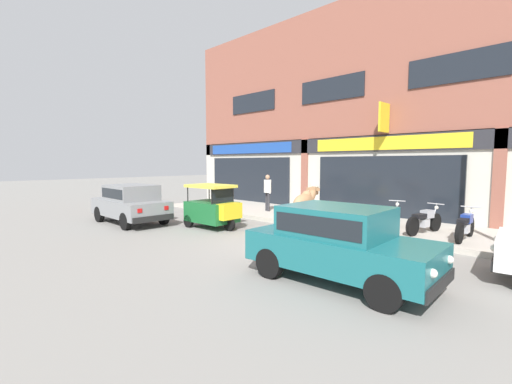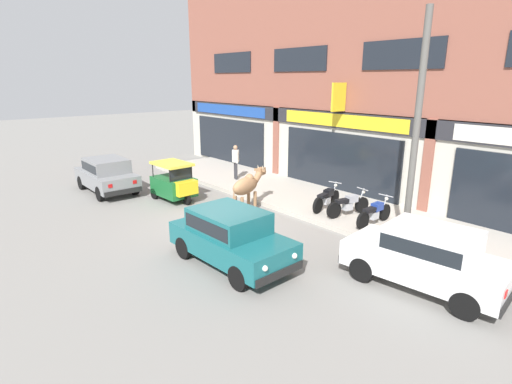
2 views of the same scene
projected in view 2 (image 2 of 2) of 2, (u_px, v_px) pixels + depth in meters
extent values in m
plane|color=gray|center=(226.00, 223.00, 13.44)|extent=(90.00, 90.00, 0.00)
cube|color=#B7AFA3|center=(308.00, 199.00, 15.94)|extent=(19.00, 3.70, 0.16)
cube|color=#8E5142|center=(350.00, 45.00, 15.65)|extent=(23.00, 0.55, 6.42)
cube|color=beige|center=(343.00, 152.00, 16.82)|extent=(23.00, 0.55, 3.40)
cube|color=#28282D|center=(340.00, 121.00, 16.25)|extent=(22.08, 0.08, 0.64)
cube|color=black|center=(229.00, 141.00, 22.34)|extent=(5.83, 0.10, 2.40)
cube|color=#1E479E|center=(228.00, 110.00, 21.87)|extent=(6.13, 0.05, 0.52)
cube|color=#8E5142|center=(276.00, 142.00, 19.45)|extent=(0.36, 0.12, 3.40)
cube|color=black|center=(338.00, 162.00, 16.71)|extent=(5.83, 0.10, 2.40)
cube|color=yellow|center=(340.00, 121.00, 16.24)|extent=(6.13, 0.05, 0.52)
cube|color=#8E5142|center=(427.00, 168.00, 13.82)|extent=(0.36, 0.12, 3.40)
cube|color=black|center=(232.00, 63.00, 20.97)|extent=(3.13, 0.06, 1.00)
cube|color=black|center=(299.00, 59.00, 17.38)|extent=(3.13, 0.06, 1.00)
cube|color=black|center=(401.00, 54.00, 13.80)|extent=(3.13, 0.06, 1.00)
cube|color=yellow|center=(339.00, 97.00, 15.61)|extent=(0.08, 0.80, 1.10)
ellipsoid|color=#936B47|center=(245.00, 186.00, 14.19)|extent=(0.93, 1.49, 0.60)
sphere|color=#936B47|center=(249.00, 178.00, 14.36)|extent=(0.32, 0.32, 0.32)
cylinder|color=#936B47|center=(249.00, 200.00, 14.80)|extent=(0.12, 0.12, 0.72)
cylinder|color=#936B47|center=(255.00, 201.00, 14.66)|extent=(0.12, 0.12, 0.72)
cylinder|color=#936B47|center=(235.00, 206.00, 14.09)|extent=(0.12, 0.12, 0.72)
cylinder|color=#936B47|center=(242.00, 207.00, 13.95)|extent=(0.12, 0.12, 0.72)
cylinder|color=#936B47|center=(257.00, 177.00, 14.83)|extent=(0.37, 0.52, 0.43)
cube|color=#936B47|center=(261.00, 171.00, 14.99)|extent=(0.32, 0.41, 0.26)
cube|color=brown|center=(263.00, 171.00, 15.15)|extent=(0.20, 0.18, 0.14)
cone|color=beige|center=(258.00, 167.00, 14.96)|extent=(0.09, 0.13, 0.19)
cone|color=beige|center=(263.00, 167.00, 14.86)|extent=(0.09, 0.13, 0.19)
cube|color=#936B47|center=(256.00, 170.00, 14.99)|extent=(0.15, 0.08, 0.10)
cube|color=#936B47|center=(263.00, 171.00, 14.83)|extent=(0.15, 0.08, 0.10)
cylinder|color=#936B47|center=(234.00, 197.00, 13.65)|extent=(0.09, 0.17, 0.60)
cylinder|color=black|center=(282.00, 259.00, 10.07)|extent=(0.61, 0.20, 0.60)
cylinder|color=black|center=(239.00, 278.00, 9.13)|extent=(0.61, 0.20, 0.60)
cylinder|color=black|center=(226.00, 234.00, 11.70)|extent=(0.61, 0.20, 0.60)
cylinder|color=black|center=(184.00, 248.00, 10.77)|extent=(0.61, 0.20, 0.60)
cube|color=#196066|center=(231.00, 243.00, 10.34)|extent=(3.56, 1.73, 0.60)
cube|color=#196066|center=(229.00, 221.00, 10.25)|extent=(1.95, 1.51, 0.56)
cube|color=black|center=(229.00, 221.00, 10.25)|extent=(1.80, 1.52, 0.35)
cube|color=black|center=(279.00, 273.00, 9.17)|extent=(0.18, 1.52, 0.20)
cube|color=black|center=(194.00, 232.00, 11.63)|extent=(0.18, 1.52, 0.20)
sphere|color=silver|center=(294.00, 256.00, 9.38)|extent=(0.14, 0.14, 0.14)
sphere|color=silver|center=(265.00, 268.00, 8.75)|extent=(0.14, 0.14, 0.14)
cube|color=red|center=(207.00, 218.00, 11.88)|extent=(0.04, 0.16, 0.14)
cube|color=red|center=(178.00, 226.00, 11.23)|extent=(0.04, 0.16, 0.14)
cylinder|color=black|center=(82.00, 183.00, 17.51)|extent=(0.60, 0.18, 0.60)
cylinder|color=black|center=(114.00, 178.00, 18.40)|extent=(0.60, 0.18, 0.60)
cylinder|color=black|center=(100.00, 194.00, 15.81)|extent=(0.60, 0.18, 0.60)
cylinder|color=black|center=(135.00, 188.00, 16.70)|extent=(0.60, 0.18, 0.60)
cube|color=gray|center=(107.00, 178.00, 17.03)|extent=(3.51, 1.62, 0.60)
cube|color=gray|center=(106.00, 165.00, 16.79)|extent=(1.91, 1.45, 0.56)
cube|color=black|center=(106.00, 165.00, 16.79)|extent=(1.76, 1.47, 0.35)
cube|color=black|center=(94.00, 176.00, 18.36)|extent=(0.13, 1.52, 0.20)
cube|color=black|center=(123.00, 192.00, 15.81)|extent=(0.13, 1.52, 0.20)
sphere|color=silver|center=(82.00, 171.00, 18.01)|extent=(0.14, 0.14, 0.14)
sphere|color=silver|center=(103.00, 168.00, 18.60)|extent=(0.14, 0.14, 0.14)
cube|color=red|center=(110.00, 186.00, 15.40)|extent=(0.03, 0.16, 0.14)
cube|color=red|center=(135.00, 182.00, 16.01)|extent=(0.03, 0.16, 0.14)
cylinder|color=black|center=(362.00, 269.00, 9.53)|extent=(0.62, 0.25, 0.60)
cylinder|color=black|center=(389.00, 251.00, 10.54)|extent=(0.62, 0.25, 0.60)
cylinder|color=black|center=(465.00, 305.00, 8.02)|extent=(0.62, 0.25, 0.60)
cylinder|color=black|center=(485.00, 280.00, 9.02)|extent=(0.62, 0.25, 0.60)
cube|color=white|center=(424.00, 263.00, 9.20)|extent=(3.66, 1.99, 0.60)
cube|color=white|center=(431.00, 241.00, 8.97)|extent=(2.05, 1.65, 0.56)
cube|color=black|center=(431.00, 241.00, 8.97)|extent=(1.90, 1.65, 0.35)
cube|color=black|center=(356.00, 250.00, 10.40)|extent=(0.29, 1.52, 0.20)
cube|color=black|center=(508.00, 299.00, 8.12)|extent=(0.29, 1.52, 0.20)
sphere|color=silver|center=(346.00, 245.00, 10.00)|extent=(0.14, 0.14, 0.14)
sphere|color=silver|center=(365.00, 234.00, 10.67)|extent=(0.14, 0.14, 0.14)
cube|color=red|center=(506.00, 294.00, 7.66)|extent=(0.05, 0.16, 0.14)
cylinder|color=black|center=(187.00, 199.00, 15.37)|extent=(0.45, 0.14, 0.44)
cylinder|color=black|center=(177.00, 189.00, 16.80)|extent=(0.45, 0.14, 0.44)
cylinder|color=black|center=(155.00, 194.00, 16.12)|extent=(0.45, 0.14, 0.44)
cube|color=#19602D|center=(174.00, 186.00, 15.91)|extent=(1.76, 1.24, 0.70)
cube|color=yellow|center=(186.00, 188.00, 15.25)|extent=(0.40, 0.89, 0.52)
cylinder|color=black|center=(192.00, 171.00, 15.66)|extent=(0.04, 0.04, 0.55)
cylinder|color=black|center=(170.00, 175.00, 15.01)|extent=(0.04, 0.04, 0.55)
cylinder|color=black|center=(174.00, 166.00, 16.56)|extent=(0.04, 0.04, 0.55)
cylinder|color=black|center=(153.00, 170.00, 15.91)|extent=(0.04, 0.04, 0.55)
cube|color=#DBCC42|center=(172.00, 164.00, 15.70)|extent=(1.67, 1.18, 0.10)
cube|color=black|center=(181.00, 173.00, 15.34)|extent=(0.07, 0.93, 0.50)
cylinder|color=black|center=(335.00, 197.00, 14.84)|extent=(0.21, 0.57, 0.56)
cylinder|color=black|center=(318.00, 206.00, 13.89)|extent=(0.21, 0.57, 0.56)
cube|color=#B2B5BA|center=(326.00, 200.00, 14.34)|extent=(0.26, 0.35, 0.24)
cube|color=black|center=(329.00, 193.00, 14.39)|extent=(0.32, 0.44, 0.24)
cube|color=black|center=(323.00, 195.00, 14.09)|extent=(0.32, 0.55, 0.12)
cylinder|color=#B2B5BA|center=(334.00, 190.00, 14.71)|extent=(0.09, 0.27, 0.59)
cylinder|color=#B2B5BA|center=(335.00, 182.00, 14.66)|extent=(0.52, 0.14, 0.03)
sphere|color=silver|center=(336.00, 185.00, 14.74)|extent=(0.12, 0.12, 0.12)
cylinder|color=#B2B5BA|center=(318.00, 204.00, 14.15)|extent=(0.16, 0.48, 0.06)
cylinder|color=black|center=(362.00, 205.00, 13.96)|extent=(0.20, 0.57, 0.56)
cylinder|color=black|center=(334.00, 210.00, 13.37)|extent=(0.20, 0.57, 0.56)
cube|color=#B2B5BA|center=(348.00, 207.00, 13.65)|extent=(0.26, 0.35, 0.24)
cube|color=#A8AAB2|center=(352.00, 199.00, 13.65)|extent=(0.31, 0.44, 0.24)
cube|color=black|center=(343.00, 201.00, 13.47)|extent=(0.31, 0.55, 0.12)
cylinder|color=#B2B5BA|center=(361.00, 197.00, 13.85)|extent=(0.09, 0.27, 0.59)
cylinder|color=#B2B5BA|center=(362.00, 189.00, 13.80)|extent=(0.52, 0.13, 0.03)
sphere|color=silver|center=(363.00, 192.00, 13.86)|extent=(0.12, 0.12, 0.12)
cylinder|color=#B2B5BA|center=(337.00, 209.00, 13.59)|extent=(0.15, 0.48, 0.06)
cylinder|color=black|center=(385.00, 212.00, 13.20)|extent=(0.11, 0.56, 0.56)
cylinder|color=black|center=(363.00, 221.00, 12.40)|extent=(0.11, 0.56, 0.56)
cube|color=#B2B5BA|center=(374.00, 215.00, 12.77)|extent=(0.21, 0.32, 0.24)
cube|color=navy|center=(377.00, 207.00, 12.80)|extent=(0.25, 0.41, 0.24)
cube|color=black|center=(370.00, 210.00, 12.56)|extent=(0.23, 0.52, 0.12)
cylinder|color=#B2B5BA|center=(384.00, 204.00, 13.08)|extent=(0.05, 0.27, 0.59)
cylinder|color=#B2B5BA|center=(386.00, 195.00, 13.02)|extent=(0.52, 0.04, 0.03)
sphere|color=silver|center=(387.00, 199.00, 13.10)|extent=(0.12, 0.12, 0.12)
cylinder|color=#B2B5BA|center=(364.00, 219.00, 12.65)|extent=(0.07, 0.48, 0.06)
cylinder|color=#2D2D33|center=(235.00, 170.00, 18.69)|extent=(0.11, 0.11, 0.82)
cylinder|color=#2D2D33|center=(236.00, 171.00, 18.53)|extent=(0.11, 0.11, 0.82)
cylinder|color=silver|center=(236.00, 156.00, 18.43)|extent=(0.32, 0.32, 0.56)
cylinder|color=silver|center=(234.00, 156.00, 18.62)|extent=(0.08, 0.08, 0.56)
cylinder|color=silver|center=(237.00, 157.00, 18.24)|extent=(0.08, 0.08, 0.56)
sphere|color=tan|center=(235.00, 147.00, 18.32)|extent=(0.20, 0.20, 0.20)
cylinder|color=#595651|center=(416.00, 135.00, 10.37)|extent=(0.18, 0.18, 6.25)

